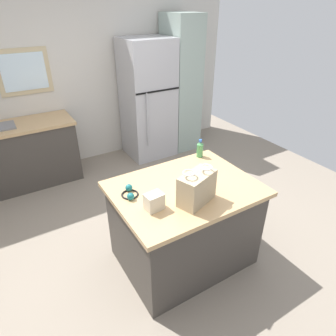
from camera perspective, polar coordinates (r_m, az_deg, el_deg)
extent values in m
plane|color=gray|center=(3.44, -1.88, -13.20)|extent=(6.15, 6.15, 0.00)
cube|color=silver|center=(4.83, -16.74, 16.61)|extent=(5.13, 0.10, 2.69)
cube|color=#CCB78C|center=(4.61, -25.96, 16.29)|extent=(0.68, 0.04, 0.60)
cube|color=white|center=(4.60, -25.92, 16.26)|extent=(0.56, 0.02, 0.48)
cube|color=#423D38|center=(2.96, 3.08, -11.06)|extent=(1.21, 0.91, 0.83)
cube|color=tan|center=(2.69, 3.32, -4.03)|extent=(1.29, 0.99, 0.04)
cube|color=#B7B7BC|center=(4.89, -3.87, 12.88)|extent=(0.74, 0.66, 1.86)
cube|color=black|center=(4.54, -1.92, 14.54)|extent=(0.73, 0.01, 0.02)
cylinder|color=#B7B7BC|center=(4.55, -3.94, 9.12)|extent=(0.02, 0.02, 0.84)
cube|color=#9EB2A8|center=(5.15, 2.47, 15.59)|extent=(0.47, 0.63, 2.17)
cube|color=#423D38|center=(4.61, -25.86, 2.04)|extent=(1.39, 0.59, 0.85)
cube|color=tan|center=(4.44, -27.12, 7.14)|extent=(1.43, 0.63, 0.04)
cube|color=tan|center=(2.43, 5.53, -3.90)|extent=(0.37, 0.27, 0.27)
torus|color=white|center=(2.30, 4.08, -0.91)|extent=(0.13, 0.13, 0.01)
torus|color=white|center=(2.38, 7.33, 0.14)|extent=(0.13, 0.13, 0.01)
cube|color=beige|center=(2.37, -2.68, -6.48)|extent=(0.15, 0.12, 0.14)
cylinder|color=#4C9956|center=(3.17, 6.13, 3.37)|extent=(0.07, 0.07, 0.14)
cone|color=#4C9956|center=(3.14, 6.22, 4.79)|extent=(0.06, 0.06, 0.03)
cylinder|color=blue|center=(3.13, 6.25, 5.24)|extent=(0.03, 0.03, 0.02)
torus|color=black|center=(2.59, -7.32, -5.05)|extent=(0.19, 0.19, 0.01)
sphere|color=#19666B|center=(2.52, -7.19, -5.44)|extent=(0.06, 0.06, 0.06)
sphere|color=#19666B|center=(2.63, -7.52, -3.77)|extent=(0.06, 0.06, 0.06)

